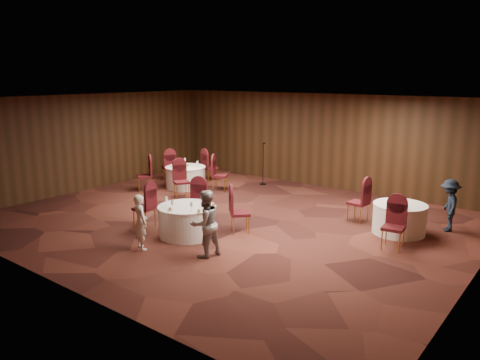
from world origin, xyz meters
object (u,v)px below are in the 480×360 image
Objects in this scene: mic_stand at (263,173)px; woman_b at (205,224)px; table_right at (399,218)px; woman_a at (140,222)px; table_left at (186,177)px; table_main at (187,221)px; man_c at (449,205)px.

mic_stand reaches higher than woman_b.
table_right is at bearing 159.67° from woman_b.
mic_stand is 7.03m from woman_a.
woman_b reaches higher than table_left.
mic_stand is 1.03× the size of woman_b.
table_main and table_right have the same top height.
woman_b is (2.91, -6.29, 0.30)m from mic_stand.
woman_a is at bearing -54.01° from woman_b.
table_right is (7.49, -0.23, -0.00)m from table_left.
table_right is at bearing -1.77° from table_left.
man_c is (3.65, 4.96, -0.07)m from woman_b.
woman_b is 1.11× the size of man_c.
woman_b is at bearing -124.41° from table_right.
table_left is 6.38m from woman_b.
woman_b reaches higher than man_c.
man_c is (8.38, 0.71, 0.28)m from table_left.
man_c is at bearing -11.46° from mic_stand.
woman_a is (3.32, -4.82, 0.25)m from table_left.
table_left is at bearing 178.23° from table_right.
woman_b is (-2.75, -4.02, 0.35)m from table_right.
table_main is at bearing -105.86° from woman_b.
man_c is at bearing 40.98° from table_main.
man_c is at bearing -113.27° from woman_a.
table_right is 4.89m from woman_b.
mic_stand is at bearing 48.15° from table_left.
table_right is at bearing -113.06° from woman_a.
table_main is 1.01× the size of table_left.
table_main is 1.08× the size of table_right.
woman_a is at bearing -77.70° from mic_stand.
mic_stand is at bearing -58.51° from woman_a.
table_left is at bearing 134.63° from table_main.
woman_b reaches higher than woman_a.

